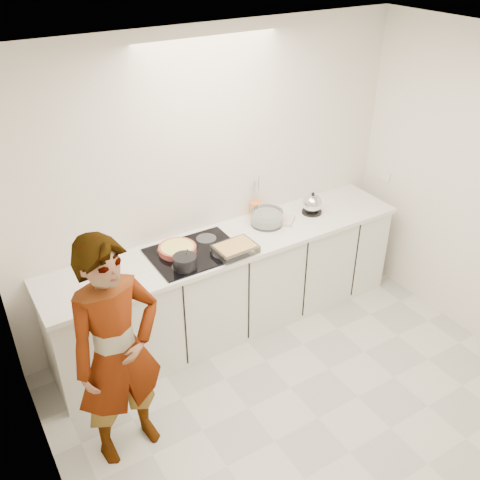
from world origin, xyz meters
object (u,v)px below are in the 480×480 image
hob (195,253)px  utensil_crock (256,209)px  tart_dish (177,249)px  mixing_bowl (267,218)px  baking_dish (235,248)px  saucepan (185,262)px  kettle (312,204)px  cook (118,353)px

hob → utensil_crock: (0.77, 0.29, 0.06)m
tart_dish → mixing_bowl: mixing_bowl is taller
tart_dish → baking_dish: (0.40, -0.25, 0.01)m
tart_dish → baking_dish: bearing=-32.3°
saucepan → kettle: 1.42m
utensil_crock → hob: bearing=-159.7°
tart_dish → kettle: size_ratio=1.54×
baking_dish → mixing_bowl: bearing=28.7°
hob → saucepan: (-0.17, -0.16, 0.06)m
utensil_crock → cook: 1.99m
tart_dish → saucepan: (-0.05, -0.24, 0.02)m
mixing_bowl → utensil_crock: (0.01, 0.19, 0.01)m
hob → cook: size_ratio=0.42×
hob → mixing_bowl: mixing_bowl is taller
baking_dish → cook: size_ratio=0.20×
saucepan → tart_dish: bearing=78.2°
mixing_bowl → cook: cook is taller
baking_dish → cook: cook is taller
utensil_crock → baking_dish: bearing=-137.2°
cook → saucepan: bearing=28.5°
cook → hob: bearing=30.0°
baking_dish → kettle: (0.96, 0.23, 0.04)m
saucepan → kettle: size_ratio=0.91×
hob → saucepan: bearing=-136.2°
tart_dish → saucepan: 0.24m
hob → baking_dish: baking_dish is taller
tart_dish → cook: cook is taller
tart_dish → kettle: bearing=-0.8°
baking_dish → utensil_crock: 0.68m
saucepan → mixing_bowl: saucepan is taller
tart_dish → mixing_bowl: (0.88, 0.02, 0.02)m
hob → kettle: (1.24, 0.06, 0.08)m
baking_dish → tart_dish: bearing=147.7°
baking_dish → kettle: bearing=13.5°
saucepan → baking_dish: 0.45m
tart_dish → saucepan: size_ratio=1.70×
hob → baking_dish: bearing=-32.2°
tart_dish → baking_dish: baking_dish is taller
saucepan → cook: 0.96m
baking_dish → cook: bearing=-155.6°
saucepan → kettle: (1.41, 0.22, 0.02)m
hob → baking_dish: 0.33m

